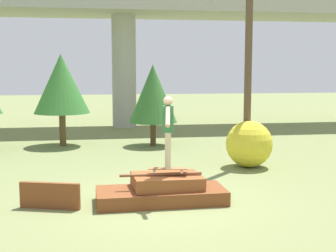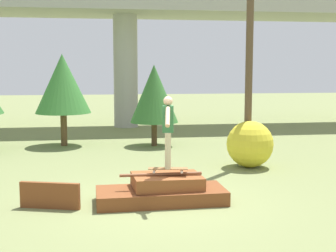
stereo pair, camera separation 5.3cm
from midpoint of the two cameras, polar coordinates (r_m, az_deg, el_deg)
ground_plane at (r=9.59m, az=-0.69°, el=-9.29°), size 80.00×80.00×0.00m
scrap_pile at (r=9.56m, az=-0.47°, el=-7.94°), size 2.62×1.14×0.61m
scrap_plank_loose at (r=9.40m, az=-14.05°, el=-8.23°), size 1.17×0.44×0.51m
skateboard at (r=9.45m, az=0.16°, el=-5.25°), size 0.82×0.33×0.09m
skater at (r=9.31m, az=0.16°, el=-0.20°), size 0.27×1.10×1.45m
highway_overpass at (r=21.78m, az=-5.19°, el=13.04°), size 44.00×3.97×5.72m
utility_pole at (r=13.14m, az=10.08°, el=12.50°), size 1.30×0.20×7.70m
tree_behind_right at (r=16.24m, az=-1.61°, el=3.95°), size 1.68×1.68×2.83m
tree_mid_back at (r=16.65m, az=-12.63°, el=5.04°), size 1.92×1.92×3.20m
bush_yellow_flowering at (r=12.99m, az=10.07°, el=-2.19°), size 1.28×1.28×1.28m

